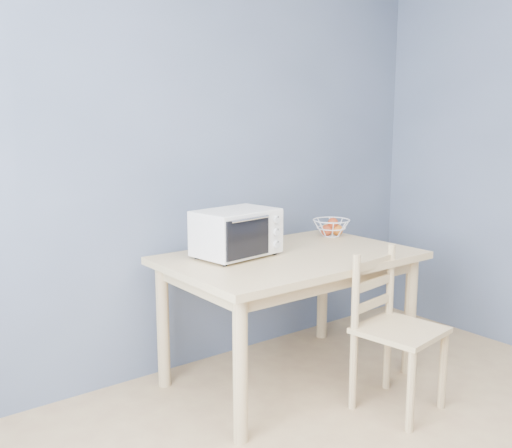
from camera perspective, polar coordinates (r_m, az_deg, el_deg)
dining_table at (r=3.25m, az=3.43°, el=-4.78°), size 1.40×0.90×0.75m
toaster_oven at (r=3.12m, az=-2.20°, el=-0.87°), size 0.48×0.38×0.26m
fruit_basket at (r=3.75m, az=7.51°, el=-0.30°), size 0.27×0.27×0.12m
dining_chair at (r=3.10m, az=13.55°, el=-10.45°), size 0.44×0.44×0.83m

